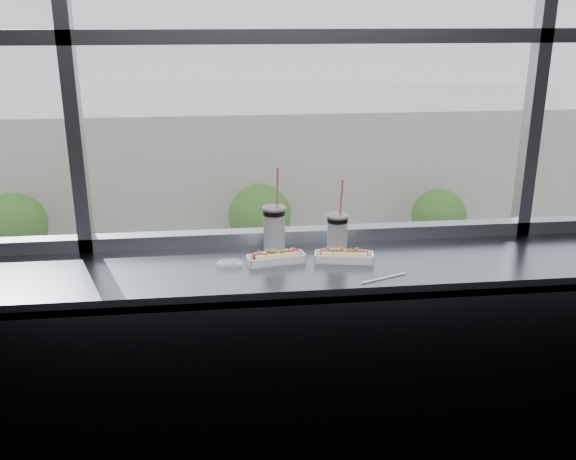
{
  "coord_description": "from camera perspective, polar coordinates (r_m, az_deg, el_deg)",
  "views": [
    {
      "loc": [
        -0.43,
        -1.24,
        2.09
      ],
      "look_at": [
        -0.14,
        1.23,
        1.25
      ],
      "focal_mm": 40.0,
      "sensor_mm": 36.0,
      "label": 1
    }
  ],
  "objects": [
    {
      "name": "car_far_c",
      "position": [
        31.25,
        13.96,
        -4.56
      ],
      "size": [
        2.8,
        5.9,
        1.91
      ],
      "primitive_type": "imported",
      "rotation": [
        0.0,
        0.0,
        1.5
      ],
      "color": "white",
      "rests_on": "street_asphalt"
    },
    {
      "name": "street_asphalt",
      "position": [
        26.23,
        -5.04,
        -11.19
      ],
      "size": [
        80.0,
        10.0,
        0.06
      ],
      "primitive_type": "cube",
      "color": "black",
      "rests_on": "plaza_ground"
    },
    {
      "name": "tree_left",
      "position": [
        33.66,
        -23.13,
        0.38
      ],
      "size": [
        3.16,
        3.16,
        4.93
      ],
      "color": "#47382B",
      "rests_on": "far_sidewalk"
    },
    {
      "name": "car_near_d",
      "position": [
        23.18,
        10.64,
        -12.86
      ],
      "size": [
        3.32,
        6.32,
        2.01
      ],
      "primitive_type": "imported",
      "rotation": [
        0.0,
        0.0,
        1.43
      ],
      "color": "silver",
      "rests_on": "street_asphalt"
    },
    {
      "name": "pedestrian_d",
      "position": [
        34.09,
        11.86,
        -2.12
      ],
      "size": [
        1.01,
        0.76,
        2.27
      ],
      "primitive_type": "imported",
      "color": "#66605B",
      "rests_on": "far_sidewalk"
    },
    {
      "name": "loose_straw",
      "position": [
        2.55,
        8.48,
        -4.26
      ],
      "size": [
        0.2,
        0.08,
        0.01
      ],
      "primitive_type": "cylinder",
      "rotation": [
        0.0,
        1.57,
        0.37
      ],
      "color": "white",
      "rests_on": "counter"
    },
    {
      "name": "tree_right",
      "position": [
        34.36,
        13.26,
        1.21
      ],
      "size": [
        2.85,
        2.85,
        4.46
      ],
      "color": "#47382B",
      "rests_on": "far_sidewalk"
    },
    {
      "name": "counter_fascia",
      "position": [
        2.73,
        3.72,
        -15.71
      ],
      "size": [
        6.0,
        0.04,
        1.04
      ],
      "primitive_type": "cube",
      "color": "gray",
      "rests_on": "ground"
    },
    {
      "name": "pedestrian_a",
      "position": [
        33.67,
        -14.27,
        -2.84
      ],
      "size": [
        0.88,
        0.66,
        1.98
      ],
      "primitive_type": "imported",
      "color": "#66605B",
      "rests_on": "far_sidewalk"
    },
    {
      "name": "counter",
      "position": [
        2.7,
        2.98,
        -3.5
      ],
      "size": [
        6.0,
        0.55,
        0.06
      ],
      "primitive_type": "cube",
      "color": "gray",
      "rests_on": "ground"
    },
    {
      "name": "car_near_c",
      "position": [
        22.25,
        -8.14,
        -13.99
      ],
      "size": [
        2.7,
        6.41,
        2.13
      ],
      "primitive_type": "imported",
      "rotation": [
        0.0,
        0.0,
        1.58
      ],
      "color": "#BB3303",
      "rests_on": "street_asphalt"
    },
    {
      "name": "plaza_ground",
      "position": [
        48.06,
        -6.03,
        2.85
      ],
      "size": [
        120.0,
        120.0,
        0.0
      ],
      "primitive_type": "plane",
      "color": "gray",
      "rests_on": "ground"
    },
    {
      "name": "hotdog_tray_left",
      "position": [
        2.68,
        -1.06,
        -2.44
      ],
      "size": [
        0.25,
        0.12,
        0.06
      ],
      "rotation": [
        0.0,
        0.0,
        0.17
      ],
      "color": "white",
      "rests_on": "counter"
    },
    {
      "name": "soda_cup_left",
      "position": [
        2.78,
        -1.23,
        0.28
      ],
      "size": [
        0.1,
        0.1,
        0.38
      ],
      "color": "white",
      "rests_on": "counter"
    },
    {
      "name": "wall_back_lower",
      "position": [
        3.17,
        1.98,
        -10.34
      ],
      "size": [
        6.0,
        0.0,
        6.0
      ],
      "primitive_type": "plane",
      "rotation": [
        1.57,
        0.0,
        0.0
      ],
      "color": "black",
      "rests_on": "ground"
    },
    {
      "name": "wrapper",
      "position": [
        2.66,
        -5.23,
        -2.93
      ],
      "size": [
        0.11,
        0.08,
        0.03
      ],
      "primitive_type": "ellipsoid",
      "color": "silver",
      "rests_on": "counter"
    },
    {
      "name": "far_sidewalk",
      "position": [
        33.4,
        -5.52,
        -4.37
      ],
      "size": [
        80.0,
        6.0,
        0.04
      ],
      "primitive_type": "cube",
      "color": "gray",
      "rests_on": "plaza_ground"
    },
    {
      "name": "hotdog_tray_right",
      "position": [
        2.7,
        5.0,
        -2.3
      ],
      "size": [
        0.26,
        0.13,
        0.06
      ],
      "rotation": [
        0.0,
        0.0,
        -0.19
      ],
      "color": "white",
      "rests_on": "counter"
    },
    {
      "name": "far_building",
      "position": [
        41.74,
        -6.07,
        6.08
      ],
      "size": [
        50.0,
        14.0,
        8.0
      ],
      "primitive_type": "cube",
      "color": "#B5AFA2",
      "rests_on": "plaza_ground"
    },
    {
      "name": "soda_cup_right",
      "position": [
        2.74,
        4.39,
        -0.28
      ],
      "size": [
        0.09,
        0.09,
        0.34
      ],
      "color": "white",
      "rests_on": "counter"
    },
    {
      "name": "car_near_b",
      "position": [
        22.83,
        -18.48,
        -14.38
      ],
      "size": [
        2.94,
        5.73,
        1.83
      ],
      "primitive_type": "imported",
      "rotation": [
        0.0,
        0.0,
        1.45
      ],
      "color": "black",
      "rests_on": "street_asphalt"
    },
    {
      "name": "tree_center",
      "position": [
        32.31,
        -2.51,
        1.27
      ],
      "size": [
        3.2,
        3.2,
        5.0
      ],
      "color": "#47382B",
      "rests_on": "far_sidewalk"
    }
  ]
}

